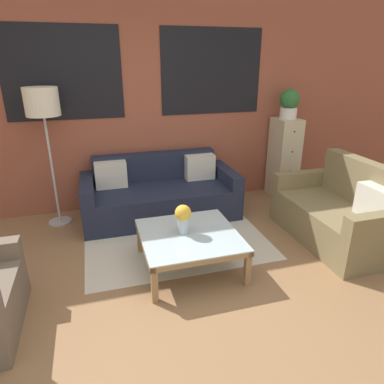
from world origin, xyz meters
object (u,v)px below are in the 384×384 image
(settee_vintage, at_px, (338,215))
(floor_lamp, at_px, (43,108))
(coffee_table, at_px, (189,238))
(couch_dark, at_px, (160,195))
(flower_vase, at_px, (183,217))
(drawer_cabinet, at_px, (284,158))
(potted_plant, at_px, (289,103))

(settee_vintage, bearing_deg, floor_lamp, 156.34)
(settee_vintage, xyz_separation_m, coffee_table, (-1.79, -0.07, 0.01))
(couch_dark, xyz_separation_m, coffee_table, (0.03, -1.31, 0.04))
(flower_vase, bearing_deg, drawer_cabinet, 37.04)
(couch_dark, relative_size, floor_lamp, 1.19)
(flower_vase, bearing_deg, settee_vintage, 1.00)
(floor_lamp, xyz_separation_m, drawer_cabinet, (3.22, 0.08, -0.87))
(settee_vintage, distance_m, coffee_table, 1.79)
(drawer_cabinet, distance_m, flower_vase, 2.45)
(couch_dark, distance_m, potted_plant, 2.24)
(floor_lamp, bearing_deg, coffee_table, -47.28)
(floor_lamp, height_order, potted_plant, floor_lamp)
(couch_dark, xyz_separation_m, potted_plant, (1.93, 0.20, 1.10))
(coffee_table, bearing_deg, flower_vase, 144.45)
(settee_vintage, distance_m, potted_plant, 1.80)
(couch_dark, relative_size, coffee_table, 2.11)
(settee_vintage, xyz_separation_m, flower_vase, (-1.84, -0.03, 0.23))
(floor_lamp, xyz_separation_m, flower_vase, (1.27, -1.40, -0.91))
(settee_vintage, relative_size, potted_plant, 3.54)
(drawer_cabinet, xyz_separation_m, potted_plant, (-0.00, 0.00, 0.80))
(coffee_table, distance_m, floor_lamp, 2.25)
(settee_vintage, bearing_deg, couch_dark, 145.77)
(potted_plant, bearing_deg, settee_vintage, -94.48)
(floor_lamp, relative_size, drawer_cabinet, 1.44)
(couch_dark, height_order, coffee_table, couch_dark)
(coffee_table, bearing_deg, settee_vintage, 2.19)
(couch_dark, height_order, settee_vintage, settee_vintage)
(potted_plant, xyz_separation_m, flower_vase, (-1.95, -1.47, -0.84))
(couch_dark, height_order, flower_vase, couch_dark)
(settee_vintage, distance_m, floor_lamp, 3.58)
(flower_vase, bearing_deg, coffee_table, -35.55)
(floor_lamp, bearing_deg, couch_dark, -5.49)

